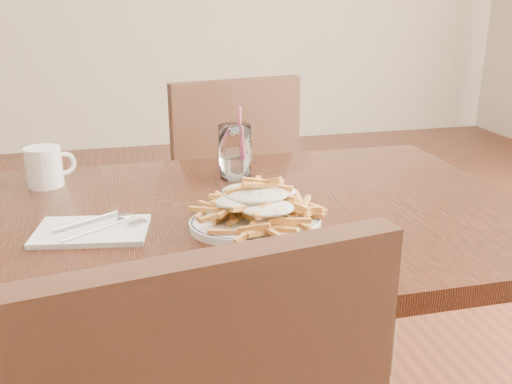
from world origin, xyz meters
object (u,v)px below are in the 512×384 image
object	(u,v)px
chair_far	(226,193)
loaded_fries	(256,200)
fries_plate	(256,222)
coffee_mug	(45,167)
table	(244,244)
water_glass	(235,155)

from	to	relation	value
chair_far	loaded_fries	xyz separation A→B (m)	(-0.10, -0.84, 0.28)
fries_plate	coffee_mug	xyz separation A→B (m)	(-0.41, 0.36, 0.04)
coffee_mug	table	bearing A→B (deg)	-32.61
chair_far	water_glass	size ratio (longest dim) A/B	5.35
chair_far	fries_plate	xyz separation A→B (m)	(-0.10, -0.84, 0.24)
table	loaded_fries	bearing A→B (deg)	-87.81
loaded_fries	water_glass	distance (m)	0.32
water_glass	loaded_fries	bearing A→B (deg)	-94.78
table	loaded_fries	distance (m)	0.16
loaded_fries	coffee_mug	size ratio (longest dim) A/B	2.10
fries_plate	water_glass	xyz separation A→B (m)	(0.03, 0.32, 0.05)
fries_plate	loaded_fries	size ratio (longest dim) A/B	1.18
table	water_glass	bearing A→B (deg)	82.33
table	chair_far	bearing A→B (deg)	82.12
fries_plate	loaded_fries	distance (m)	0.05
water_glass	coffee_mug	size ratio (longest dim) A/B	1.53
loaded_fries	water_glass	size ratio (longest dim) A/B	1.37
coffee_mug	chair_far	bearing A→B (deg)	43.35
table	coffee_mug	size ratio (longest dim) A/B	10.64
table	fries_plate	distance (m)	0.13
table	coffee_mug	xyz separation A→B (m)	(-0.41, 0.26, 0.12)
chair_far	loaded_fries	bearing A→B (deg)	-96.77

